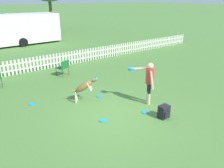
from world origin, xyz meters
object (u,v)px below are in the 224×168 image
object	(u,v)px
frisbee_near_handler	(103,120)
folding_chair_center	(63,67)
frisbee_far_scatter	(145,112)
handler_person	(148,79)
frisbee_midfield	(99,96)
equipment_trailer	(25,28)
backpack_on_grass	(164,112)
frisbee_near_dog	(32,104)
leaping_dog	(84,87)

from	to	relation	value
frisbee_near_handler	folding_chair_center	distance (m)	4.79
frisbee_far_scatter	handler_person	bearing A→B (deg)	41.28
handler_person	frisbee_midfield	bearing A→B (deg)	75.23
frisbee_near_handler	equipment_trailer	xyz separation A→B (m)	(1.80, 14.11, 1.25)
frisbee_midfield	folding_chair_center	xyz separation A→B (m)	(-0.08, 3.10, 0.47)
frisbee_midfield	frisbee_far_scatter	distance (m)	2.08
backpack_on_grass	equipment_trailer	size ratio (longest dim) A/B	0.07
handler_person	backpack_on_grass	distance (m)	1.36
frisbee_near_dog	equipment_trailer	distance (m)	12.13
leaping_dog	folding_chair_center	xyz separation A→B (m)	(0.61, 3.17, -0.14)
frisbee_far_scatter	equipment_trailer	bearing A→B (deg)	88.69
frisbee_far_scatter	frisbee_midfield	bearing A→B (deg)	105.52
frisbee_far_scatter	equipment_trailer	world-z (taller)	equipment_trailer
frisbee_far_scatter	backpack_on_grass	size ratio (longest dim) A/B	0.52
equipment_trailer	leaping_dog	bearing A→B (deg)	-99.01
frisbee_near_dog	folding_chair_center	bearing A→B (deg)	43.78
frisbee_midfield	folding_chair_center	distance (m)	3.13
frisbee_near_dog	folding_chair_center	distance (m)	3.21
leaping_dog	frisbee_far_scatter	size ratio (longest dim) A/B	4.49
backpack_on_grass	equipment_trailer	distance (m)	15.15
handler_person	equipment_trailer	bearing A→B (deg)	39.31
frisbee_near_dog	frisbee_midfield	bearing A→B (deg)	-20.72
leaping_dog	folding_chair_center	size ratio (longest dim) A/B	1.26
frisbee_midfield	frisbee_far_scatter	world-z (taller)	same
leaping_dog	backpack_on_grass	bearing A→B (deg)	69.05
handler_person	leaping_dog	world-z (taller)	handler_person
leaping_dog	frisbee_near_dog	size ratio (longest dim) A/B	4.49
leaping_dog	frisbee_near_handler	xyz separation A→B (m)	(-0.21, -1.52, -0.61)
backpack_on_grass	leaping_dog	bearing A→B (deg)	120.73
frisbee_near_dog	equipment_trailer	xyz separation A→B (m)	(3.26, 11.61, 1.25)
frisbee_far_scatter	folding_chair_center	world-z (taller)	folding_chair_center
leaping_dog	folding_chair_center	bearing A→B (deg)	-152.61
frisbee_near_handler	frisbee_far_scatter	distance (m)	1.52
leaping_dog	equipment_trailer	size ratio (longest dim) A/B	0.17
frisbee_midfield	folding_chair_center	world-z (taller)	folding_chair_center
frisbee_midfield	frisbee_near_dog	bearing A→B (deg)	159.28
leaping_dog	equipment_trailer	xyz separation A→B (m)	(1.58, 12.59, 0.64)
leaping_dog	frisbee_midfield	world-z (taller)	leaping_dog
frisbee_near_handler	frisbee_midfield	size ratio (longest dim) A/B	1.00
leaping_dog	frisbee_far_scatter	xyz separation A→B (m)	(1.25, -1.93, -0.61)
frisbee_far_scatter	frisbee_near_handler	bearing A→B (deg)	164.35
frisbee_near_handler	folding_chair_center	xyz separation A→B (m)	(0.83, 4.69, 0.47)
frisbee_midfield	handler_person	bearing A→B (deg)	-53.10
handler_person	frisbee_midfield	size ratio (longest dim) A/B	6.83
frisbee_midfield	backpack_on_grass	bearing A→B (deg)	-72.77
backpack_on_grass	frisbee_midfield	bearing A→B (deg)	107.23
leaping_dog	frisbee_midfield	bearing A→B (deg)	134.71
frisbee_midfield	equipment_trailer	world-z (taller)	equipment_trailer
equipment_trailer	backpack_on_grass	bearing A→B (deg)	-92.16
frisbee_near_dog	frisbee_far_scatter	xyz separation A→B (m)	(2.93, -2.91, 0.00)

